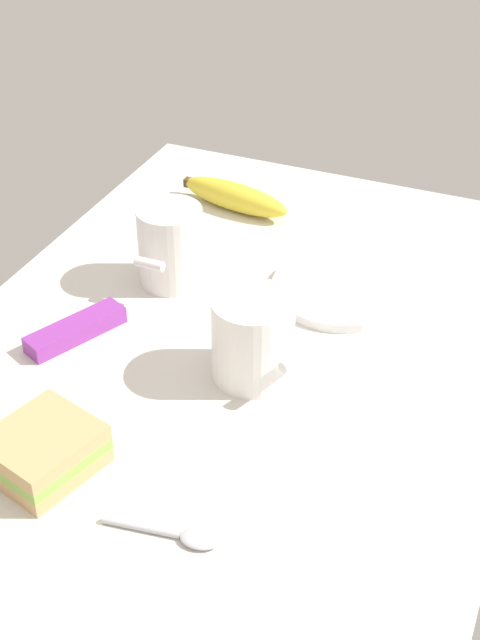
# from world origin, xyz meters

# --- Properties ---
(tabletop) EXTENTS (0.90, 0.64, 0.02)m
(tabletop) POSITION_xyz_m (0.00, 0.00, 0.01)
(tabletop) COLOR beige
(tabletop) RESTS_ON ground
(plate_of_food) EXTENTS (0.17, 0.17, 0.01)m
(plate_of_food) POSITION_xyz_m (-0.14, 0.08, 0.03)
(plate_of_food) COLOR white
(plate_of_food) RESTS_ON tabletop
(coffee_mug_black) EXTENTS (0.10, 0.08, 0.10)m
(coffee_mug_black) POSITION_xyz_m (-0.08, -0.13, 0.07)
(coffee_mug_black) COLOR white
(coffee_mug_black) RESTS_ON tabletop
(coffee_mug_milky) EXTENTS (0.09, 0.11, 0.10)m
(coffee_mug_milky) POSITION_xyz_m (0.05, 0.04, 0.07)
(coffee_mug_milky) COLOR white
(coffee_mug_milky) RESTS_ON tabletop
(sandwich_main) EXTENTS (0.12, 0.11, 0.04)m
(sandwich_main) POSITION_xyz_m (0.26, -0.09, 0.04)
(sandwich_main) COLOR tan
(sandwich_main) RESTS_ON tabletop
(banana) EXTENTS (0.07, 0.18, 0.04)m
(banana) POSITION_xyz_m (-0.29, -0.13, 0.04)
(banana) COLOR yellow
(banana) RESTS_ON tabletop
(spoon) EXTENTS (0.03, 0.11, 0.01)m
(spoon) POSITION_xyz_m (0.29, 0.06, 0.02)
(spoon) COLOR silver
(spoon) RESTS_ON tabletop
(snack_bar) EXTENTS (0.12, 0.08, 0.02)m
(snack_bar) POSITION_xyz_m (0.07, -0.18, 0.03)
(snack_bar) COLOR purple
(snack_bar) RESTS_ON tabletop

